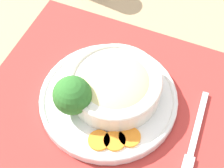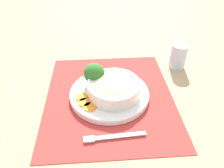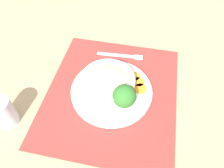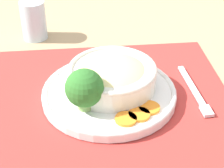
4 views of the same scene
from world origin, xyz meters
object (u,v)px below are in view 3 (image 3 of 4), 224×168
(water_glass, at_px, (4,113))
(broccoli_floret, at_px, (124,96))
(bowl, at_px, (108,82))
(fork, at_px, (124,56))

(water_glass, bearing_deg, broccoli_floret, 115.15)
(broccoli_floret, bearing_deg, bowl, -126.11)
(bowl, distance_m, broccoli_floret, 0.09)
(broccoli_floret, xyz_separation_m, water_glass, (0.16, -0.33, -0.02))
(bowl, xyz_separation_m, water_glass, (0.21, -0.26, -0.00))
(water_glass, distance_m, fork, 0.47)
(water_glass, relative_size, fork, 0.56)
(broccoli_floret, height_order, water_glass, broccoli_floret)
(fork, bearing_deg, water_glass, -44.56)
(bowl, xyz_separation_m, fork, (-0.18, 0.01, -0.04))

